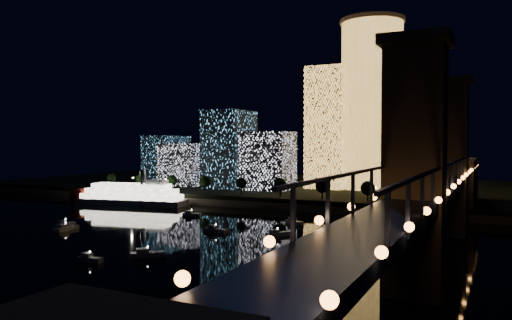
{
  "coord_description": "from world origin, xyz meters",
  "views": [
    {
      "loc": [
        79.94,
        -119.52,
        29.59
      ],
      "look_at": [
        -6.0,
        55.0,
        22.8
      ],
      "focal_mm": 35.0,
      "sensor_mm": 36.0,
      "label": 1
    }
  ],
  "objects_px": {
    "tower_cylindrical": "(372,104)",
    "tower_rectangular": "(328,128)",
    "truss_bridge": "(430,199)",
    "riverboat": "(127,195)"
  },
  "relations": [
    {
      "from": "tower_cylindrical",
      "to": "truss_bridge",
      "type": "relative_size",
      "value": 0.34
    },
    {
      "from": "truss_bridge",
      "to": "riverboat",
      "type": "distance_m",
      "value": 158.94
    },
    {
      "from": "truss_bridge",
      "to": "tower_rectangular",
      "type": "bearing_deg",
      "value": 116.97
    },
    {
      "from": "tower_cylindrical",
      "to": "truss_bridge",
      "type": "distance_m",
      "value": 154.16
    },
    {
      "from": "tower_rectangular",
      "to": "tower_cylindrical",
      "type": "bearing_deg",
      "value": 16.99
    },
    {
      "from": "tower_rectangular",
      "to": "riverboat",
      "type": "distance_m",
      "value": 110.98
    },
    {
      "from": "tower_cylindrical",
      "to": "tower_rectangular",
      "type": "relative_size",
      "value": 1.38
    },
    {
      "from": "tower_cylindrical",
      "to": "tower_rectangular",
      "type": "bearing_deg",
      "value": -163.01
    },
    {
      "from": "tower_rectangular",
      "to": "truss_bridge",
      "type": "distance_m",
      "value": 154.17
    },
    {
      "from": "tower_cylindrical",
      "to": "tower_rectangular",
      "type": "xyz_separation_m",
      "value": [
        -21.86,
        -6.68,
        -12.42
      ]
    }
  ]
}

